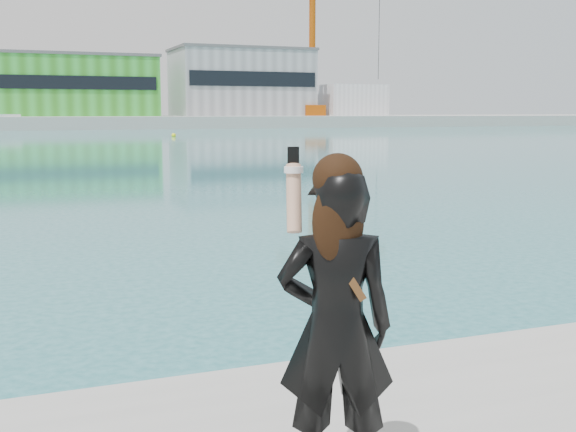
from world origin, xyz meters
The scene contains 8 objects.
far_quay centered at (0.00, 130.00, 1.00)m, with size 320.00×40.00×2.00m, color #9E9E99.
warehouse_green centered at (8.00, 127.98, 7.26)m, with size 30.60×16.36×10.50m.
warehouse_grey_right centered at (40.00, 127.98, 8.26)m, with size 25.50×15.35×12.50m.
ancillary_shed centered at (62.00, 126.00, 5.00)m, with size 12.00×10.00×6.00m, color silver.
dock_crane centered at (53.20, 122.00, 15.07)m, with size 23.00×4.00×24.00m.
flagpole_right centered at (22.09, 121.00, 6.54)m, with size 1.28×0.16×8.00m.
buoy_near centered at (15.39, 76.18, 0.00)m, with size 0.50×0.50×0.50m, color #FEFF0D.
woman centered at (-0.74, -0.87, 1.72)m, with size 0.73×0.60×1.82m.
Camera 1 is at (-2.33, -4.24, 2.81)m, focal length 45.00 mm.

